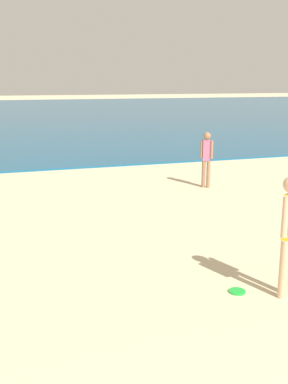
% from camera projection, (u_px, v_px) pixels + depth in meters
% --- Properties ---
extents(water, '(160.00, 60.00, 0.06)m').
position_uv_depth(water, '(15.00, 113.00, 43.35)').
color(water, '#14567F').
rests_on(water, ground).
extents(person_standing, '(0.35, 0.26, 1.74)m').
position_uv_depth(person_standing, '(288.00, 230.00, 6.28)').
color(person_standing, '#DDAD84').
rests_on(person_standing, ground).
extents(frisbee, '(0.24, 0.24, 0.03)m').
position_uv_depth(frisbee, '(237.00, 291.00, 6.61)').
color(frisbee, green).
rests_on(frisbee, ground).
extents(person_distant, '(0.31, 0.25, 1.58)m').
position_uv_depth(person_distant, '(206.00, 156.00, 12.91)').
color(person_distant, '#936B4C').
rests_on(person_distant, ground).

